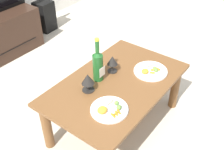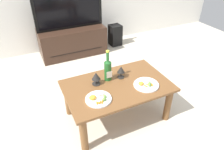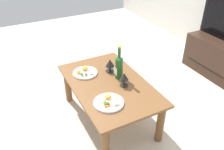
# 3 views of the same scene
# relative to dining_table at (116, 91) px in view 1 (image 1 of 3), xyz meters

# --- Properties ---
(ground_plane) EXTENTS (6.40, 6.40, 0.00)m
(ground_plane) POSITION_rel_dining_table_xyz_m (0.00, 0.00, -0.35)
(ground_plane) COLOR beige
(dining_table) EXTENTS (1.07, 0.67, 0.43)m
(dining_table) POSITION_rel_dining_table_xyz_m (0.00, 0.00, 0.00)
(dining_table) COLOR brown
(dining_table) RESTS_ON ground_plane
(floor_speaker) EXTENTS (0.21, 0.21, 0.38)m
(floor_speaker) POSITION_rel_dining_table_xyz_m (0.81, 1.69, -0.16)
(floor_speaker) COLOR black
(floor_speaker) RESTS_ON ground_plane
(wine_bottle) EXTENTS (0.08, 0.08, 0.34)m
(wine_bottle) POSITION_rel_dining_table_xyz_m (-0.05, 0.13, 0.21)
(wine_bottle) COLOR #1E5923
(wine_bottle) RESTS_ON dining_table
(goblet_left) EXTENTS (0.09, 0.09, 0.14)m
(goblet_left) POSITION_rel_dining_table_xyz_m (-0.19, 0.11, 0.17)
(goblet_left) COLOR black
(goblet_left) RESTS_ON dining_table
(goblet_right) EXTENTS (0.08, 0.08, 0.13)m
(goblet_right) POSITION_rel_dining_table_xyz_m (0.09, 0.11, 0.17)
(goblet_right) COLOR black
(goblet_right) RESTS_ON dining_table
(dinner_plate_left) EXTENTS (0.25, 0.25, 0.05)m
(dinner_plate_left) POSITION_rel_dining_table_xyz_m (-0.26, -0.13, 0.09)
(dinner_plate_left) COLOR white
(dinner_plate_left) RESTS_ON dining_table
(dinner_plate_right) EXTENTS (0.26, 0.26, 0.04)m
(dinner_plate_right) POSITION_rel_dining_table_xyz_m (0.26, -0.13, 0.09)
(dinner_plate_right) COLOR white
(dinner_plate_right) RESTS_ON dining_table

